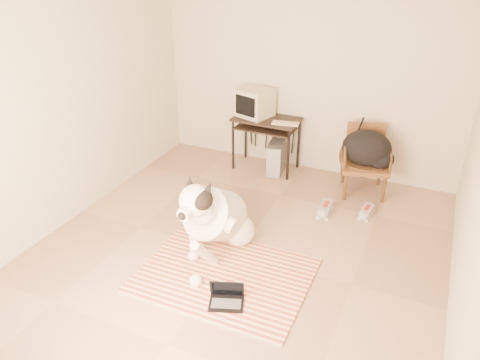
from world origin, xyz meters
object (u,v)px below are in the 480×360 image
Objects in this scene: pc_tower at (276,157)px; dog at (215,218)px; rattan_chair at (365,160)px; crt_monitor at (255,102)px; laptop at (227,297)px; computer_desk at (266,126)px; backpack at (369,150)px.

dog is at bearing -88.01° from pc_tower.
dog is at bearing -120.33° from rattan_chair.
crt_monitor reaches higher than rattan_chair.
laptop is 0.74× the size of pc_tower.
crt_monitor is at bearing 167.87° from pc_tower.
crt_monitor reaches higher than dog.
computer_desk reaches higher than pc_tower.
dog is 2.18m from backpack.
rattan_chair is (1.11, 1.89, 0.04)m from dog.
computer_desk is (-0.24, 1.99, 0.24)m from dog.
laptop is 2.81m from computer_desk.
pc_tower is 0.75× the size of backpack.
laptop is 0.40× the size of computer_desk.
pc_tower is 1.20m from rattan_chair.
pc_tower is at bearing 101.02° from laptop.
dog reaches higher than rattan_chair.
dog is at bearing -78.13° from crt_monitor.
rattan_chair is at bearing -2.96° from pc_tower.
dog is 1.96m from pc_tower.
dog is at bearing -121.89° from backpack.
pc_tower reaches higher than laptop.
rattan_chair is at bearing 125.68° from backpack.
backpack is (0.04, -0.05, 0.16)m from rattan_chair.
pc_tower is 1.27m from backpack.
crt_monitor reaches higher than laptop.
dog is 0.87m from laptop.
laptop is 2.69m from pc_tower.
laptop is 2.97m from crt_monitor.
crt_monitor is at bearing 166.19° from computer_desk.
computer_desk is 0.35m from crt_monitor.
backpack is (1.39, -0.14, -0.04)m from computer_desk.
computer_desk is 0.45m from pc_tower.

